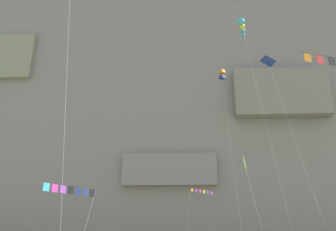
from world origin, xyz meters
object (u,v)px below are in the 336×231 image
Objects in this scene: kite_windsock_front_field at (242,26)px; kite_banner_low_right at (201,197)px; kite_banner_upper_mid at (71,191)px; kite_diamond_upper_right at (246,167)px; kite_diamond_near_cliff at (270,67)px; kite_box_far_right at (222,75)px.

kite_windsock_front_field is 21.37m from kite_banner_low_right.
kite_windsock_front_field reaches higher than kite_banner_upper_mid.
kite_windsock_front_field is 18.39m from kite_diamond_upper_right.
kite_diamond_upper_right is (-1.36, -2.49, -18.17)m from kite_windsock_front_field.
kite_banner_upper_mid is 0.25× the size of kite_windsock_front_field.
kite_diamond_near_cliff is 0.81× the size of kite_windsock_front_field.
kite_diamond_near_cliff is at bearing -59.59° from kite_box_far_right.
kite_box_far_right reaches higher than kite_diamond_near_cliff.
kite_diamond_upper_right is at bearing -165.74° from kite_diamond_near_cliff.
kite_box_far_right reaches higher than kite_banner_low_right.
kite_banner_low_right is (-4.32, 4.97, -2.28)m from kite_diamond_upper_right.
kite_banner_upper_mid is 0.28× the size of kite_box_far_right.
kite_diamond_upper_right is at bearing -118.65° from kite_windsock_front_field.
kite_banner_low_right is at bearing -135.99° from kite_box_far_right.
kite_diamond_near_cliff is at bearing -31.86° from kite_windsock_front_field.
kite_banner_upper_mid is 16.82m from kite_diamond_upper_right.
kite_windsock_front_field is 2.61× the size of kite_diamond_upper_right.
kite_banner_low_right is (-5.68, 2.48, -20.45)m from kite_windsock_front_field.
kite_diamond_upper_right is at bearing -49.00° from kite_banner_low_right.
kite_windsock_front_field is at bearing -23.62° from kite_banner_low_right.
kite_banner_upper_mid is 0.86× the size of kite_banner_low_right.
kite_diamond_near_cliff is at bearing 14.26° from kite_diamond_upper_right.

